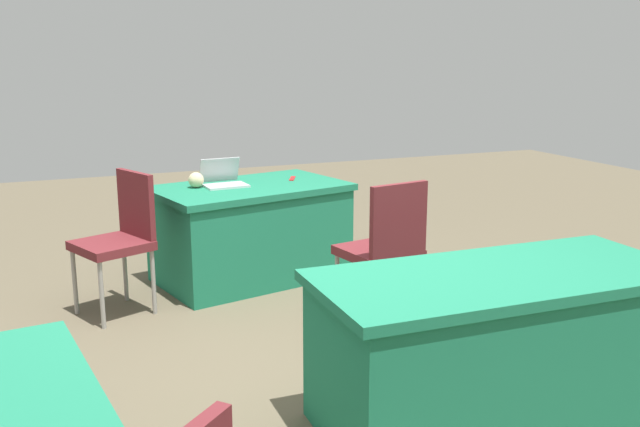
# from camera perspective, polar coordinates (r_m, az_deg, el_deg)

# --- Properties ---
(ground_plane) EXTENTS (14.40, 14.40, 0.00)m
(ground_plane) POSITION_cam_1_polar(r_m,az_deg,el_deg) (3.94, -0.26, -13.44)
(ground_plane) COLOR brown
(table_foreground) EXTENTS (1.60, 1.17, 0.75)m
(table_foreground) POSITION_cam_1_polar(r_m,az_deg,el_deg) (5.55, -5.65, -1.48)
(table_foreground) COLOR #1E7A56
(table_foreground) RESTS_ON ground
(table_mid_right) EXTENTS (1.80, 0.82, 0.75)m
(table_mid_right) POSITION_cam_1_polar(r_m,az_deg,el_deg) (3.53, 14.20, -10.39)
(table_mid_right) COLOR #1E7A56
(table_mid_right) RESTS_ON ground
(chair_tucked_right) EXTENTS (0.51, 0.51, 0.97)m
(chair_tucked_right) POSITION_cam_1_polar(r_m,az_deg,el_deg) (4.47, 5.31, -2.47)
(chair_tucked_right) COLOR #9E9993
(chair_tucked_right) RESTS_ON ground
(chair_aisle) EXTENTS (0.57, 0.57, 0.96)m
(chair_aisle) POSITION_cam_1_polar(r_m,az_deg,el_deg) (4.94, -15.86, -1.55)
(chair_aisle) COLOR #9E9993
(chair_aisle) RESTS_ON ground
(laptop_silver) EXTENTS (0.34, 0.31, 0.21)m
(laptop_silver) POSITION_cam_1_polar(r_m,az_deg,el_deg) (5.46, -7.80, 2.65)
(laptop_silver) COLOR silver
(laptop_silver) RESTS_ON table_foreground
(yarn_ball) EXTENTS (0.12, 0.12, 0.12)m
(yarn_ball) POSITION_cam_1_polar(r_m,az_deg,el_deg) (5.41, -10.02, 2.69)
(yarn_ball) COLOR beige
(yarn_ball) RESTS_ON table_foreground
(scissors_red) EXTENTS (0.11, 0.18, 0.01)m
(scissors_red) POSITION_cam_1_polar(r_m,az_deg,el_deg) (5.71, -2.26, 2.86)
(scissors_red) COLOR red
(scissors_red) RESTS_ON table_foreground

